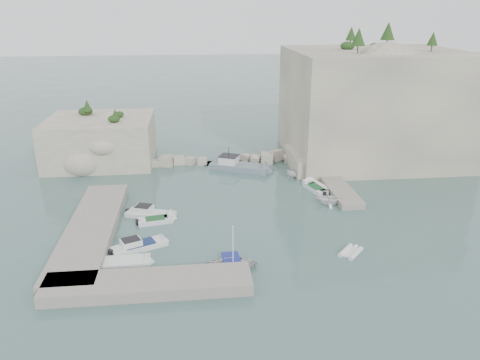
{
  "coord_description": "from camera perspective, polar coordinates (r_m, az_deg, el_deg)",
  "views": [
    {
      "loc": [
        -5.75,
        -48.15,
        23.27
      ],
      "look_at": [
        0.0,
        6.0,
        3.0
      ],
      "focal_mm": 35.0,
      "sensor_mm": 36.0,
      "label": 1
    }
  ],
  "objects": [
    {
      "name": "cliff_east",
      "position": [
        78.14,
        15.84,
        8.76
      ],
      "size": [
        26.0,
        22.0,
        17.0
      ],
      "primitive_type": "cube",
      "color": "beige",
      "rests_on": "ground"
    },
    {
      "name": "inflatable_dinghy",
      "position": [
        48.71,
        13.32,
        -8.72
      ],
      "size": [
        3.0,
        3.11,
        0.44
      ],
      "primitive_type": null,
      "rotation": [
        0.0,
        0.0,
        0.84
      ],
      "color": "white",
      "rests_on": "ground"
    },
    {
      "name": "breakwater",
      "position": [
        73.84,
        -2.09,
        2.61
      ],
      "size": [
        28.0,
        3.0,
        1.4
      ],
      "primitive_type": "cube",
      "color": "beige",
      "rests_on": "ground"
    },
    {
      "name": "tender_east_a",
      "position": [
        59.75,
        10.71,
        -2.88
      ],
      "size": [
        4.17,
        3.8,
        1.89
      ],
      "primitive_type": "imported",
      "rotation": [
        0.0,
        0.0,
        1.35
      ],
      "color": "white",
      "rests_on": "ground"
    },
    {
      "name": "ledge_east",
      "position": [
        65.38,
        11.47,
        -0.48
      ],
      "size": [
        3.0,
        16.0,
        0.8
      ],
      "primitive_type": "cube",
      "color": "#9E9689",
      "rests_on": "ground"
    },
    {
      "name": "motorboat_d",
      "position": [
        49.42,
        -12.12,
        -8.17
      ],
      "size": [
        6.4,
        4.23,
        1.4
      ],
      "primitive_type": null,
      "rotation": [
        0.0,
        0.0,
        0.43
      ],
      "color": "white",
      "rests_on": "ground"
    },
    {
      "name": "ground",
      "position": [
        53.78,
        0.68,
        -5.22
      ],
      "size": [
        400.0,
        400.0,
        0.0
      ],
      "primitive_type": "plane",
      "color": "#476B66",
      "rests_on": "ground"
    },
    {
      "name": "vegetation",
      "position": [
        76.47,
        12.4,
        15.96
      ],
      "size": [
        53.48,
        13.88,
        13.4
      ],
      "color": "#1E4219",
      "rests_on": "ground"
    },
    {
      "name": "motorboat_e",
      "position": [
        46.86,
        -13.64,
        -9.99
      ],
      "size": [
        5.01,
        2.19,
        0.7
      ],
      "primitive_type": null,
      "rotation": [
        0.0,
        0.0,
        0.04
      ],
      "color": "white",
      "rests_on": "ground"
    },
    {
      "name": "motorboat_b",
      "position": [
        56.32,
        -10.8,
        -4.38
      ],
      "size": [
        6.63,
        4.04,
        1.4
      ],
      "primitive_type": null,
      "rotation": [
        0.0,
        0.0,
        -0.34
      ],
      "color": "silver",
      "rests_on": "ground"
    },
    {
      "name": "work_boat",
      "position": [
        70.94,
        0.01,
        1.27
      ],
      "size": [
        10.28,
        6.9,
        2.2
      ],
      "primitive_type": null,
      "rotation": [
        0.0,
        0.0,
        -0.44
      ],
      "color": "slate",
      "rests_on": "ground"
    },
    {
      "name": "outcrop_west",
      "position": [
        77.1,
        -16.56,
        4.7
      ],
      "size": [
        16.0,
        14.0,
        7.0
      ],
      "primitive_type": "cube",
      "color": "beige",
      "rests_on": "ground"
    },
    {
      "name": "cliff_terrace",
      "position": [
        72.19,
        9.3,
        2.38
      ],
      "size": [
        8.0,
        10.0,
        2.5
      ],
      "primitive_type": "cube",
      "color": "beige",
      "rests_on": "ground"
    },
    {
      "name": "tender_east_c",
      "position": [
        64.61,
        9.3,
        -0.97
      ],
      "size": [
        3.26,
        5.53,
        0.7
      ],
      "primitive_type": null,
      "rotation": [
        0.0,
        0.0,
        1.89
      ],
      "color": "white",
      "rests_on": "ground"
    },
    {
      "name": "quay_south",
      "position": [
        42.48,
        -11.1,
        -12.34
      ],
      "size": [
        18.0,
        4.0,
        1.1
      ],
      "primitive_type": "cube",
      "color": "#9E9689",
      "rests_on": "ground"
    },
    {
      "name": "motorboat_c",
      "position": [
        54.64,
        -10.28,
        -5.14
      ],
      "size": [
        4.48,
        2.32,
        0.7
      ],
      "primitive_type": null,
      "rotation": [
        0.0,
        0.0,
        0.19
      ],
      "color": "silver",
      "rests_on": "ground"
    },
    {
      "name": "tender_east_b",
      "position": [
        63.7,
        9.17,
        -1.28
      ],
      "size": [
        2.86,
        4.89,
        0.7
      ],
      "primitive_type": null,
      "rotation": [
        0.0,
        0.0,
        1.87
      ],
      "color": "white",
      "rests_on": "ground"
    },
    {
      "name": "rowboat_mast",
      "position": [
        43.7,
        -0.86,
        -7.78
      ],
      "size": [
        0.1,
        0.1,
        4.2
      ],
      "primitive_type": "cylinder",
      "color": "white",
      "rests_on": "rowboat"
    },
    {
      "name": "quay_west",
      "position": [
        53.53,
        -17.67,
        -5.74
      ],
      "size": [
        5.0,
        24.0,
        1.1
      ],
      "primitive_type": "cube",
      "color": "#9E9689",
      "rests_on": "ground"
    },
    {
      "name": "rowboat",
      "position": [
        45.0,
        -0.85,
        -10.72
      ],
      "size": [
        5.28,
        3.97,
        1.04
      ],
      "primitive_type": "imported",
      "rotation": [
        0.0,
        0.0,
        1.65
      ],
      "color": "white",
      "rests_on": "ground"
    },
    {
      "name": "tender_east_d",
      "position": [
        68.32,
        7.22,
        0.34
      ],
      "size": [
        3.96,
        1.66,
        1.5
      ],
      "primitive_type": "imported",
      "rotation": [
        0.0,
        0.0,
        1.62
      ],
      "color": "silver",
      "rests_on": "ground"
    }
  ]
}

